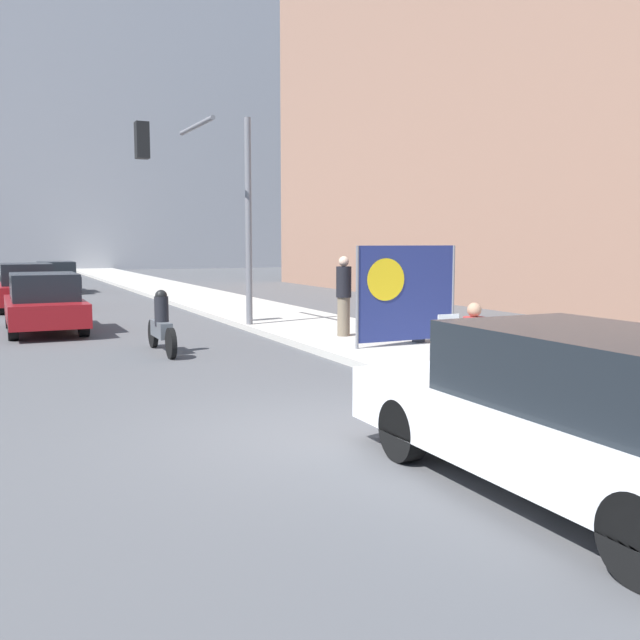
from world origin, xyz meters
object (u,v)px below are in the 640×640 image
(protest_banner, at_px, (406,293))
(traffic_light_pole, at_px, (208,184))
(jogger_on_sidewalk, at_px, (419,298))
(parked_car_curbside, at_px, (579,414))
(motorcycle_on_road, at_px, (161,326))
(car_on_road_distant, at_px, (56,277))
(pedestrian_behind, at_px, (344,295))
(seated_protester, at_px, (476,339))
(car_on_road_midblock, at_px, (27,287))
(car_on_road_nearest, at_px, (44,303))

(protest_banner, bearing_deg, traffic_light_pole, 118.85)
(jogger_on_sidewalk, xyz_separation_m, parked_car_curbside, (-3.54, -8.05, -0.32))
(traffic_light_pole, bearing_deg, motorcycle_on_road, -122.58)
(car_on_road_distant, bearing_deg, jogger_on_sidewalk, -75.57)
(pedestrian_behind, height_order, car_on_road_distant, pedestrian_behind)
(pedestrian_behind, bearing_deg, protest_banner, -157.69)
(seated_protester, xyz_separation_m, traffic_light_pole, (-1.78, 8.32, 2.88))
(motorcycle_on_road, bearing_deg, parked_car_curbside, -81.27)
(jogger_on_sidewalk, height_order, pedestrian_behind, jogger_on_sidewalk)
(protest_banner, relative_size, motorcycle_on_road, 1.03)
(jogger_on_sidewalk, distance_m, protest_banner, 0.63)
(seated_protester, relative_size, jogger_on_sidewalk, 0.65)
(jogger_on_sidewalk, bearing_deg, seated_protester, 61.21)
(traffic_light_pole, relative_size, motorcycle_on_road, 2.30)
(pedestrian_behind, xyz_separation_m, car_on_road_distant, (-4.46, 19.66, -0.36))
(traffic_light_pole, bearing_deg, parked_car_curbside, -91.58)
(motorcycle_on_road, bearing_deg, car_on_road_midblock, 100.42)
(seated_protester, xyz_separation_m, jogger_on_sidewalk, (1.41, 3.79, 0.31))
(seated_protester, distance_m, parked_car_curbside, 4.77)
(car_on_road_midblock, bearing_deg, parked_car_curbside, -80.37)
(traffic_light_pole, xyz_separation_m, car_on_road_midblock, (-3.86, 8.09, -2.87))
(pedestrian_behind, bearing_deg, seated_protester, -176.58)
(seated_protester, xyz_separation_m, car_on_road_nearest, (-5.52, 9.96, -0.02))
(seated_protester, bearing_deg, traffic_light_pole, 115.78)
(car_on_road_distant, bearing_deg, pedestrian_behind, -77.23)
(traffic_light_pole, bearing_deg, car_on_road_midblock, 115.49)
(parked_car_curbside, xyz_separation_m, motorcycle_on_road, (-1.49, 9.71, -0.20))
(parked_car_curbside, bearing_deg, traffic_light_pole, 88.42)
(seated_protester, relative_size, car_on_road_distant, 0.28)
(jogger_on_sidewalk, bearing_deg, protest_banner, 22.64)
(parked_car_curbside, bearing_deg, car_on_road_nearest, 103.39)
(seated_protester, bearing_deg, jogger_on_sidewalk, 83.25)
(car_on_road_midblock, xyz_separation_m, motorcycle_on_road, (2.02, -10.97, -0.21))
(car_on_road_midblock, relative_size, car_on_road_distant, 1.01)
(jogger_on_sidewalk, distance_m, car_on_road_nearest, 9.28)
(parked_car_curbside, distance_m, motorcycle_on_road, 9.82)
(car_on_road_distant, bearing_deg, car_on_road_midblock, -100.57)
(jogger_on_sidewalk, distance_m, pedestrian_behind, 1.82)
(pedestrian_behind, xyz_separation_m, car_on_road_nearest, (-5.93, 4.65, -0.32))
(seated_protester, distance_m, pedestrian_behind, 5.34)
(parked_car_curbside, bearing_deg, motorcycle_on_road, 98.73)
(car_on_road_nearest, relative_size, car_on_road_midblock, 0.98)
(pedestrian_behind, bearing_deg, parked_car_curbside, 173.01)
(pedestrian_behind, relative_size, car_on_road_distant, 0.42)
(pedestrian_behind, xyz_separation_m, motorcycle_on_road, (-4.04, 0.13, -0.51))
(car_on_road_distant, bearing_deg, seated_protester, -80.81)
(pedestrian_behind, relative_size, protest_banner, 0.77)
(jogger_on_sidewalk, relative_size, car_on_road_distant, 0.43)
(jogger_on_sidewalk, bearing_deg, car_on_road_nearest, -50.05)
(car_on_road_distant, bearing_deg, motorcycle_on_road, -88.77)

